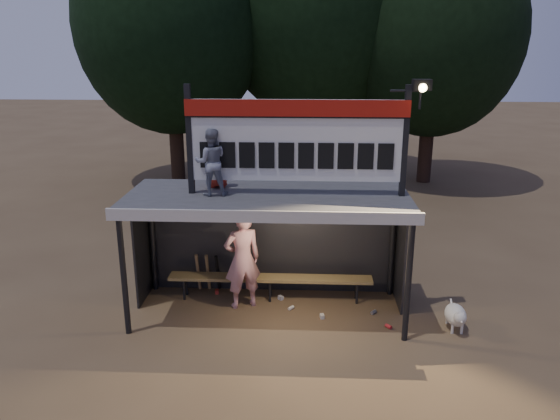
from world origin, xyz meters
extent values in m
plane|color=#4F3C27|center=(0.00, 0.00, 0.00)|extent=(80.00, 80.00, 0.00)
imported|color=white|center=(-0.50, 0.22, 0.97)|extent=(0.84, 0.71, 1.94)
imported|color=gray|center=(-0.97, -0.11, 2.90)|extent=(0.63, 0.52, 1.17)
imported|color=#A9271A|center=(-0.95, 0.42, 2.81)|extent=(0.52, 0.37, 0.99)
cube|color=#3F3F41|center=(0.00, 0.00, 2.26)|extent=(5.00, 2.00, 0.12)
cube|color=silver|center=(0.00, -1.02, 2.22)|extent=(5.10, 0.06, 0.20)
cylinder|color=black|center=(-2.40, -0.90, 1.10)|extent=(0.10, 0.10, 2.20)
cylinder|color=black|center=(2.40, -0.90, 1.10)|extent=(0.10, 0.10, 2.20)
cylinder|color=black|center=(-2.40, 0.90, 1.10)|extent=(0.10, 0.10, 2.20)
cylinder|color=black|center=(2.40, 0.90, 1.10)|extent=(0.10, 0.10, 2.20)
cube|color=black|center=(0.00, 1.00, 1.10)|extent=(5.00, 0.04, 2.20)
cube|color=black|center=(-2.50, 0.50, 1.10)|extent=(0.04, 1.00, 2.20)
cube|color=black|center=(2.50, 0.50, 1.10)|extent=(0.04, 1.00, 2.20)
cylinder|color=black|center=(0.00, 1.00, 2.15)|extent=(5.00, 0.06, 0.06)
cube|color=black|center=(-1.35, 0.00, 3.27)|extent=(0.10, 0.10, 1.90)
cube|color=black|center=(2.35, 0.00, 3.27)|extent=(0.10, 0.10, 1.90)
cube|color=silver|center=(0.50, 0.00, 3.27)|extent=(3.80, 0.08, 1.40)
cube|color=#A2140B|center=(0.50, -0.05, 3.83)|extent=(3.80, 0.04, 0.28)
cube|color=black|center=(0.50, -0.06, 3.68)|extent=(3.80, 0.02, 0.03)
cube|color=black|center=(-1.03, -0.05, 3.02)|extent=(0.27, 0.03, 0.45)
cube|color=black|center=(-0.69, -0.05, 3.02)|extent=(0.27, 0.03, 0.45)
cube|color=black|center=(-0.35, -0.05, 3.02)|extent=(0.27, 0.03, 0.45)
cube|color=black|center=(-0.01, -0.05, 3.02)|extent=(0.27, 0.03, 0.45)
cube|color=black|center=(0.33, -0.05, 3.02)|extent=(0.27, 0.03, 0.45)
cube|color=black|center=(0.67, -0.05, 3.02)|extent=(0.27, 0.03, 0.45)
cube|color=black|center=(1.01, -0.05, 3.02)|extent=(0.27, 0.03, 0.45)
cube|color=black|center=(1.35, -0.05, 3.02)|extent=(0.27, 0.03, 0.45)
cube|color=black|center=(1.69, -0.05, 3.02)|extent=(0.27, 0.03, 0.45)
cube|color=black|center=(2.03, -0.05, 3.02)|extent=(0.27, 0.03, 0.45)
cylinder|color=black|center=(2.30, 0.00, 4.12)|extent=(0.50, 0.04, 0.04)
cylinder|color=black|center=(2.55, 0.00, 3.97)|extent=(0.04, 0.04, 0.30)
cube|color=black|center=(2.55, -0.05, 4.22)|extent=(0.30, 0.22, 0.18)
sphere|color=#FFD88C|center=(2.55, -0.14, 4.18)|extent=(0.14, 0.14, 0.14)
cube|color=olive|center=(0.00, 0.55, 0.45)|extent=(4.00, 0.35, 0.06)
cylinder|color=black|center=(-1.70, 0.43, 0.23)|extent=(0.05, 0.05, 0.45)
cylinder|color=black|center=(-1.70, 0.67, 0.23)|extent=(0.05, 0.05, 0.45)
cylinder|color=black|center=(0.00, 0.43, 0.23)|extent=(0.05, 0.05, 0.45)
cylinder|color=black|center=(0.00, 0.67, 0.23)|extent=(0.05, 0.05, 0.45)
cylinder|color=black|center=(1.70, 0.43, 0.23)|extent=(0.05, 0.05, 0.45)
cylinder|color=black|center=(1.70, 0.67, 0.23)|extent=(0.05, 0.05, 0.45)
cylinder|color=#311F15|center=(-4.00, 10.00, 1.87)|extent=(0.50, 0.50, 3.74)
ellipsoid|color=black|center=(-4.00, 10.00, 5.53)|extent=(6.46, 6.46, 7.48)
cylinder|color=black|center=(1.00, 11.50, 2.09)|extent=(0.50, 0.50, 4.18)
ellipsoid|color=black|center=(1.00, 11.50, 6.18)|extent=(7.22, 7.22, 8.36)
cylinder|color=#311E16|center=(5.00, 10.50, 1.76)|extent=(0.50, 0.50, 3.52)
ellipsoid|color=black|center=(5.00, 10.50, 5.20)|extent=(6.08, 6.08, 7.04)
ellipsoid|color=silver|center=(3.35, -0.47, 0.27)|extent=(0.36, 0.58, 0.36)
sphere|color=beige|center=(3.35, -0.75, 0.36)|extent=(0.22, 0.22, 0.22)
cone|color=beige|center=(3.35, -0.85, 0.34)|extent=(0.10, 0.10, 0.10)
cone|color=beige|center=(3.30, -0.77, 0.46)|extent=(0.06, 0.06, 0.07)
cone|color=beige|center=(3.40, -0.77, 0.46)|extent=(0.06, 0.06, 0.07)
cylinder|color=beige|center=(3.27, -0.65, 0.09)|extent=(0.05, 0.05, 0.18)
cylinder|color=white|center=(3.43, -0.65, 0.09)|extent=(0.05, 0.05, 0.18)
cylinder|color=beige|center=(3.27, -0.29, 0.09)|extent=(0.05, 0.05, 0.18)
cylinder|color=beige|center=(3.43, -0.29, 0.09)|extent=(0.05, 0.05, 0.18)
cylinder|color=silver|center=(3.35, -0.17, 0.34)|extent=(0.04, 0.16, 0.14)
cylinder|color=olive|center=(-1.49, 0.82, 0.43)|extent=(0.07, 0.27, 0.84)
cylinder|color=olive|center=(-1.29, 0.82, 0.43)|extent=(0.07, 0.30, 0.83)
cylinder|color=black|center=(-1.09, 0.82, 0.43)|extent=(0.07, 0.32, 0.83)
cube|color=#A5231C|center=(-1.10, 0.74, 0.04)|extent=(0.08, 0.11, 0.08)
cylinder|color=#A3A3A7|center=(1.98, 0.01, 0.04)|extent=(0.13, 0.13, 0.07)
cube|color=beige|center=(1.01, -0.20, 0.04)|extent=(0.09, 0.11, 0.08)
cylinder|color=red|center=(2.18, -0.52, 0.04)|extent=(0.13, 0.13, 0.07)
cube|color=#ADADB2|center=(0.21, 0.53, 0.04)|extent=(0.12, 0.12, 0.08)
cylinder|color=silver|center=(0.43, 0.11, 0.04)|extent=(0.13, 0.14, 0.07)
camera|label=1|loc=(0.67, -9.29, 4.86)|focal=35.00mm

